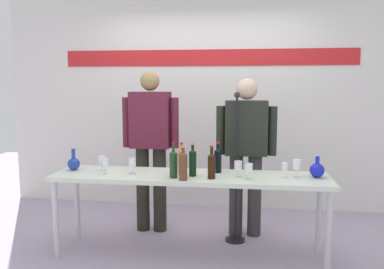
{
  "coord_description": "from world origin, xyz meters",
  "views": [
    {
      "loc": [
        0.5,
        -3.51,
        1.58
      ],
      "look_at": [
        0.0,
        0.15,
        1.11
      ],
      "focal_mm": 37.39,
      "sensor_mm": 36.0,
      "label": 1
    }
  ],
  "objects_px": {
    "wine_bottle_5": "(183,165)",
    "wine_glass_right_3": "(297,165)",
    "wine_bottle_4": "(193,162)",
    "wine_glass_right_2": "(285,167)",
    "decanter_blue_left": "(74,163)",
    "presenter_left": "(151,141)",
    "wine_bottle_2": "(182,161)",
    "wine_glass_left_2": "(105,163)",
    "wine_glass_right_0": "(249,168)",
    "wine_glass_left_1": "(102,160)",
    "decanter_blue_right": "(317,170)",
    "microphone_stand": "(236,193)",
    "display_table": "(190,182)",
    "wine_glass_right_1": "(238,165)",
    "wine_glass_left_0": "(132,163)",
    "wine_bottle_0": "(218,159)",
    "presenter_right": "(246,147)",
    "wine_bottle_3": "(173,163)",
    "wine_bottle_1": "(212,165)"
  },
  "relations": [
    {
      "from": "wine_bottle_4",
      "to": "wine_glass_left_2",
      "type": "height_order",
      "value": "wine_bottle_4"
    },
    {
      "from": "wine_bottle_0",
      "to": "wine_glass_right_2",
      "type": "height_order",
      "value": "wine_bottle_0"
    },
    {
      "from": "decanter_blue_left",
      "to": "presenter_left",
      "type": "relative_size",
      "value": 0.12
    },
    {
      "from": "wine_glass_left_0",
      "to": "wine_glass_left_1",
      "type": "xyz_separation_m",
      "value": [
        -0.31,
        0.07,
        0.01
      ]
    },
    {
      "from": "display_table",
      "to": "decanter_blue_left",
      "type": "height_order",
      "value": "decanter_blue_left"
    },
    {
      "from": "wine_bottle_0",
      "to": "wine_bottle_5",
      "type": "distance_m",
      "value": 0.43
    },
    {
      "from": "wine_bottle_2",
      "to": "wine_glass_left_1",
      "type": "xyz_separation_m",
      "value": [
        -0.76,
        0.02,
        -0.02
      ]
    },
    {
      "from": "decanter_blue_right",
      "to": "microphone_stand",
      "type": "distance_m",
      "value": 0.86
    },
    {
      "from": "decanter_blue_left",
      "to": "wine_glass_left_0",
      "type": "distance_m",
      "value": 0.61
    },
    {
      "from": "wine_bottle_2",
      "to": "wine_glass_right_0",
      "type": "height_order",
      "value": "wine_bottle_2"
    },
    {
      "from": "wine_bottle_4",
      "to": "presenter_right",
      "type": "bearing_deg",
      "value": 53.39
    },
    {
      "from": "wine_bottle_2",
      "to": "wine_glass_left_1",
      "type": "height_order",
      "value": "wine_bottle_2"
    },
    {
      "from": "presenter_left",
      "to": "wine_glass_right_1",
      "type": "height_order",
      "value": "presenter_left"
    },
    {
      "from": "presenter_left",
      "to": "wine_glass_right_3",
      "type": "relative_size",
      "value": 10.75
    },
    {
      "from": "presenter_left",
      "to": "wine_glass_left_2",
      "type": "distance_m",
      "value": 0.72
    },
    {
      "from": "wine_bottle_1",
      "to": "wine_glass_right_2",
      "type": "bearing_deg",
      "value": 10.86
    },
    {
      "from": "wine_bottle_2",
      "to": "wine_bottle_3",
      "type": "relative_size",
      "value": 0.92
    },
    {
      "from": "decanter_blue_right",
      "to": "wine_glass_right_1",
      "type": "bearing_deg",
      "value": -173.34
    },
    {
      "from": "display_table",
      "to": "microphone_stand",
      "type": "relative_size",
      "value": 1.66
    },
    {
      "from": "presenter_left",
      "to": "wine_glass_right_3",
      "type": "xyz_separation_m",
      "value": [
        1.45,
        -0.56,
        -0.11
      ]
    },
    {
      "from": "wine_bottle_4",
      "to": "wine_glass_right_2",
      "type": "height_order",
      "value": "wine_bottle_4"
    },
    {
      "from": "wine_bottle_4",
      "to": "microphone_stand",
      "type": "bearing_deg",
      "value": 49.94
    },
    {
      "from": "wine_glass_left_2",
      "to": "wine_glass_right_0",
      "type": "distance_m",
      "value": 1.29
    },
    {
      "from": "wine_bottle_1",
      "to": "wine_glass_left_2",
      "type": "bearing_deg",
      "value": 177.6
    },
    {
      "from": "display_table",
      "to": "wine_glass_right_1",
      "type": "height_order",
      "value": "wine_glass_right_1"
    },
    {
      "from": "wine_bottle_2",
      "to": "wine_bottle_3",
      "type": "xyz_separation_m",
      "value": [
        -0.05,
        -0.15,
        0.0
      ]
    },
    {
      "from": "wine_bottle_0",
      "to": "wine_glass_right_3",
      "type": "bearing_deg",
      "value": -8.17
    },
    {
      "from": "wine_glass_left_1",
      "to": "wine_glass_left_2",
      "type": "distance_m",
      "value": 0.14
    },
    {
      "from": "wine_glass_right_0",
      "to": "microphone_stand",
      "type": "bearing_deg",
      "value": 103.21
    },
    {
      "from": "wine_glass_left_1",
      "to": "wine_glass_right_2",
      "type": "height_order",
      "value": "wine_glass_left_1"
    },
    {
      "from": "wine_bottle_3",
      "to": "display_table",
      "type": "bearing_deg",
      "value": 46.97
    },
    {
      "from": "wine_glass_right_3",
      "to": "microphone_stand",
      "type": "relative_size",
      "value": 0.11
    },
    {
      "from": "wine_glass_right_2",
      "to": "wine_bottle_4",
      "type": "bearing_deg",
      "value": -176.53
    },
    {
      "from": "presenter_right",
      "to": "wine_glass_right_1",
      "type": "distance_m",
      "value": 0.62
    },
    {
      "from": "decanter_blue_left",
      "to": "wine_bottle_4",
      "type": "bearing_deg",
      "value": -4.66
    },
    {
      "from": "presenter_right",
      "to": "microphone_stand",
      "type": "height_order",
      "value": "presenter_right"
    },
    {
      "from": "wine_bottle_4",
      "to": "wine_bottle_5",
      "type": "height_order",
      "value": "wine_bottle_5"
    },
    {
      "from": "wine_glass_left_2",
      "to": "microphone_stand",
      "type": "relative_size",
      "value": 0.1
    },
    {
      "from": "wine_bottle_5",
      "to": "wine_glass_right_3",
      "type": "bearing_deg",
      "value": 13.71
    },
    {
      "from": "wine_bottle_3",
      "to": "microphone_stand",
      "type": "distance_m",
      "value": 0.85
    },
    {
      "from": "display_table",
      "to": "wine_bottle_2",
      "type": "xyz_separation_m",
      "value": [
        -0.08,
        0.01,
        0.19
      ]
    },
    {
      "from": "display_table",
      "to": "wine_glass_right_3",
      "type": "distance_m",
      "value": 0.96
    },
    {
      "from": "wine_bottle_1",
      "to": "wine_bottle_3",
      "type": "relative_size",
      "value": 0.92
    },
    {
      "from": "wine_bottle_2",
      "to": "wine_glass_right_2",
      "type": "distance_m",
      "value": 0.92
    },
    {
      "from": "presenter_left",
      "to": "wine_glass_right_1",
      "type": "relative_size",
      "value": 11.83
    },
    {
      "from": "wine_bottle_5",
      "to": "wine_glass_left_0",
      "type": "xyz_separation_m",
      "value": [
        -0.5,
        0.17,
        -0.03
      ]
    },
    {
      "from": "decanter_blue_left",
      "to": "wine_glass_left_2",
      "type": "height_order",
      "value": "decanter_blue_left"
    },
    {
      "from": "wine_bottle_4",
      "to": "wine_glass_right_1",
      "type": "bearing_deg",
      "value": 2.01
    },
    {
      "from": "wine_glass_left_0",
      "to": "wine_glass_right_2",
      "type": "distance_m",
      "value": 1.37
    },
    {
      "from": "decanter_blue_right",
      "to": "wine_glass_left_1",
      "type": "relative_size",
      "value": 1.3
    }
  ]
}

